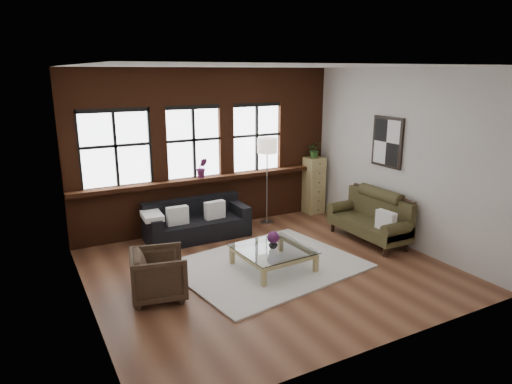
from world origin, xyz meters
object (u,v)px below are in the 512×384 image
drawer_chest (314,185)px  floor_lamp (267,178)px  vintage_settee (369,218)px  armchair (159,275)px  coffee_table (273,259)px  dark_sofa (197,220)px  vase (273,244)px

drawer_chest → floor_lamp: 1.34m
vintage_settee → drawer_chest: drawer_chest is taller
armchair → coffee_table: size_ratio=0.69×
vintage_settee → coffee_table: bearing=-173.7°
coffee_table → drawer_chest: (2.37, 2.23, 0.46)m
dark_sofa → floor_lamp: bearing=5.8°
vintage_settee → drawer_chest: size_ratio=1.36×
dark_sofa → vase: size_ratio=13.07×
drawer_chest → floor_lamp: floor_lamp is taller
armchair → coffee_table: (1.91, 0.06, -0.17)m
drawer_chest → vase: bearing=-136.7°
dark_sofa → vintage_settee: vintage_settee is taller
dark_sofa → armchair: dark_sofa is taller
vintage_settee → vase: (-2.23, -0.25, -0.03)m
armchair → vase: armchair is taller
dark_sofa → armchair: (-1.35, -1.99, -0.01)m
vintage_settee → vase: 2.24m
drawer_chest → floor_lamp: (-1.29, -0.14, 0.34)m
vintage_settee → drawer_chest: (0.14, 1.99, 0.18)m
floor_lamp → vase: bearing=-117.2°
vintage_settee → floor_lamp: 2.24m
dark_sofa → vase: dark_sofa is taller
coffee_table → drawer_chest: 3.29m
drawer_chest → dark_sofa: bearing=-174.1°
armchair → floor_lamp: (2.98, 2.15, 0.63)m
dark_sofa → vase: 2.01m
coffee_table → vase: 0.26m
armchair → floor_lamp: floor_lamp is taller
dark_sofa → coffee_table: (0.56, -1.93, -0.18)m
coffee_table → drawer_chest: size_ratio=0.87×
dark_sofa → floor_lamp: 1.76m
floor_lamp → armchair: bearing=-144.2°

